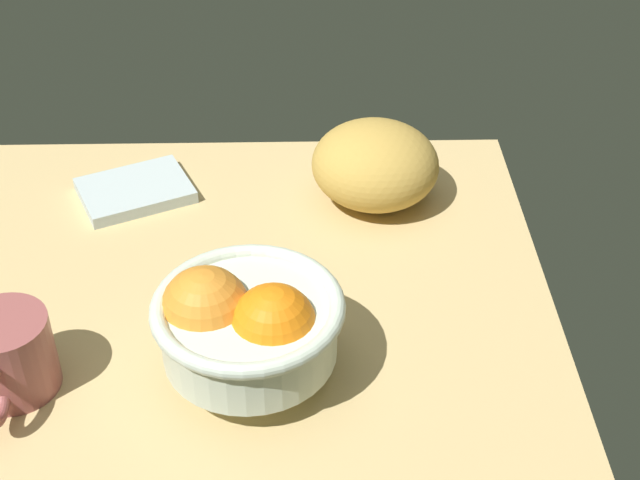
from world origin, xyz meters
TOP-DOWN VIEW (x-y plane):
  - ground_plane at (0.00, 0.00)cm, footprint 72.61×59.90cm
  - fruit_bowl at (3.24, -14.79)cm, footprint 18.66×18.66cm
  - bread_loaf at (17.93, 15.68)cm, footprint 19.18×18.75cm
  - napkin_folded at (-12.46, 17.04)cm, footprint 16.38×14.75cm
  - mug at (-19.42, -16.34)cm, footprint 8.62×12.76cm

SIDE VIEW (x-z plane):
  - ground_plane at x=0.00cm, z-range -3.00..0.00cm
  - napkin_folded at x=-12.46cm, z-range 0.00..1.57cm
  - mug at x=-19.42cm, z-range 0.00..8.31cm
  - bread_loaf at x=17.93cm, z-range 0.00..10.27cm
  - fruit_bowl at x=3.24cm, z-range 0.47..12.43cm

